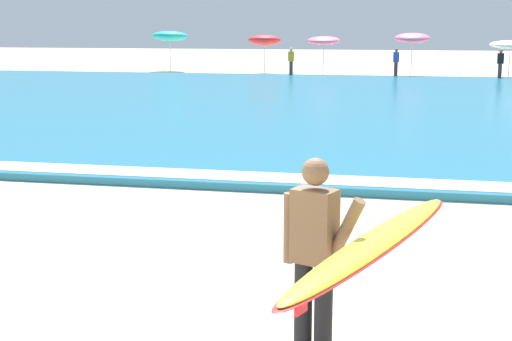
{
  "coord_description": "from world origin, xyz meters",
  "views": [
    {
      "loc": [
        1.87,
        -5.9,
        2.74
      ],
      "look_at": [
        0.19,
        2.12,
        1.1
      ],
      "focal_mm": 50.8,
      "sensor_mm": 36.0,
      "label": 1
    }
  ],
  "objects_px": {
    "beach_umbrella_4": "(510,45)",
    "beachgoer_near_row_mid": "(500,64)",
    "beach_umbrella_1": "(265,40)",
    "beachgoer_near_row_right": "(396,62)",
    "beachgoer_near_row_left": "(291,61)",
    "beach_umbrella_3": "(412,38)",
    "beach_umbrella_2": "(324,41)",
    "surfer_with_board": "(345,249)",
    "beach_umbrella_0": "(170,36)"
  },
  "relations": [
    {
      "from": "beach_umbrella_1",
      "to": "beach_umbrella_0",
      "type": "bearing_deg",
      "value": 172.52
    },
    {
      "from": "beach_umbrella_3",
      "to": "beach_umbrella_0",
      "type": "bearing_deg",
      "value": 171.94
    },
    {
      "from": "beach_umbrella_1",
      "to": "beachgoer_near_row_mid",
      "type": "bearing_deg",
      "value": -13.14
    },
    {
      "from": "beachgoer_near_row_mid",
      "to": "beachgoer_near_row_right",
      "type": "distance_m",
      "value": 5.31
    },
    {
      "from": "surfer_with_board",
      "to": "beachgoer_near_row_mid",
      "type": "bearing_deg",
      "value": 81.57
    },
    {
      "from": "beachgoer_near_row_mid",
      "to": "beachgoer_near_row_left",
      "type": "bearing_deg",
      "value": 177.92
    },
    {
      "from": "surfer_with_board",
      "to": "beachgoer_near_row_left",
      "type": "bearing_deg",
      "value": 99.81
    },
    {
      "from": "surfer_with_board",
      "to": "beach_umbrella_4",
      "type": "relative_size",
      "value": 1.3
    },
    {
      "from": "beach_umbrella_0",
      "to": "beachgoer_near_row_mid",
      "type": "height_order",
      "value": "beach_umbrella_0"
    },
    {
      "from": "beach_umbrella_1",
      "to": "beach_umbrella_3",
      "type": "relative_size",
      "value": 0.93
    },
    {
      "from": "beach_umbrella_3",
      "to": "beach_umbrella_4",
      "type": "relative_size",
      "value": 1.12
    },
    {
      "from": "beach_umbrella_2",
      "to": "beachgoer_near_row_left",
      "type": "distance_m",
      "value": 2.53
    },
    {
      "from": "beach_umbrella_0",
      "to": "beachgoer_near_row_left",
      "type": "height_order",
      "value": "beach_umbrella_0"
    },
    {
      "from": "beach_umbrella_1",
      "to": "beach_umbrella_2",
      "type": "bearing_deg",
      "value": -15.28
    },
    {
      "from": "beach_umbrella_2",
      "to": "beachgoer_near_row_mid",
      "type": "height_order",
      "value": "beach_umbrella_2"
    },
    {
      "from": "surfer_with_board",
      "to": "beach_umbrella_2",
      "type": "height_order",
      "value": "beach_umbrella_2"
    },
    {
      "from": "beachgoer_near_row_left",
      "to": "beachgoer_near_row_mid",
      "type": "height_order",
      "value": "same"
    },
    {
      "from": "beachgoer_near_row_right",
      "to": "surfer_with_board",
      "type": "bearing_deg",
      "value": -89.57
    },
    {
      "from": "beach_umbrella_1",
      "to": "beachgoer_near_row_left",
      "type": "relative_size",
      "value": 1.44
    },
    {
      "from": "beach_umbrella_3",
      "to": "beachgoer_near_row_mid",
      "type": "bearing_deg",
      "value": -21.49
    },
    {
      "from": "beach_umbrella_2",
      "to": "beachgoer_near_row_mid",
      "type": "distance_m",
      "value": 9.62
    },
    {
      "from": "beach_umbrella_3",
      "to": "beach_umbrella_4",
      "type": "distance_m",
      "value": 5.12
    },
    {
      "from": "beach_umbrella_1",
      "to": "beach_umbrella_4",
      "type": "relative_size",
      "value": 1.05
    },
    {
      "from": "beach_umbrella_4",
      "to": "beachgoer_near_row_mid",
      "type": "xyz_separation_m",
      "value": [
        -0.64,
        -1.61,
        -0.93
      ]
    },
    {
      "from": "beachgoer_near_row_mid",
      "to": "beachgoer_near_row_right",
      "type": "relative_size",
      "value": 1.0
    },
    {
      "from": "beach_umbrella_0",
      "to": "beachgoer_near_row_right",
      "type": "bearing_deg",
      "value": -12.93
    },
    {
      "from": "beach_umbrella_3",
      "to": "beachgoer_near_row_right",
      "type": "distance_m",
      "value": 1.85
    },
    {
      "from": "beach_umbrella_1",
      "to": "beachgoer_near_row_right",
      "type": "relative_size",
      "value": 1.44
    },
    {
      "from": "beachgoer_near_row_mid",
      "to": "surfer_with_board",
      "type": "bearing_deg",
      "value": -98.43
    },
    {
      "from": "surfer_with_board",
      "to": "beach_umbrella_1",
      "type": "xyz_separation_m",
      "value": [
        -7.92,
        36.81,
        0.88
      ]
    },
    {
      "from": "beach_umbrella_4",
      "to": "beachgoer_near_row_left",
      "type": "height_order",
      "value": "beach_umbrella_4"
    },
    {
      "from": "beach_umbrella_3",
      "to": "beachgoer_near_row_right",
      "type": "height_order",
      "value": "beach_umbrella_3"
    },
    {
      "from": "beach_umbrella_1",
      "to": "beachgoer_near_row_right",
      "type": "distance_m",
      "value": 8.09
    },
    {
      "from": "beach_umbrella_1",
      "to": "beach_umbrella_3",
      "type": "xyz_separation_m",
      "value": [
        8.47,
        -1.26,
        0.17
      ]
    },
    {
      "from": "beach_umbrella_3",
      "to": "beach_umbrella_4",
      "type": "height_order",
      "value": "beach_umbrella_3"
    },
    {
      "from": "beach_umbrella_4",
      "to": "beachgoer_near_row_right",
      "type": "relative_size",
      "value": 1.38
    },
    {
      "from": "beach_umbrella_4",
      "to": "beachgoer_near_row_right",
      "type": "bearing_deg",
      "value": -170.91
    },
    {
      "from": "surfer_with_board",
      "to": "beachgoer_near_row_right",
      "type": "distance_m",
      "value": 34.46
    },
    {
      "from": "beach_umbrella_3",
      "to": "beachgoer_near_row_mid",
      "type": "xyz_separation_m",
      "value": [
        4.46,
        -1.76,
        -1.25
      ]
    },
    {
      "from": "beach_umbrella_0",
      "to": "beach_umbrella_4",
      "type": "height_order",
      "value": "beach_umbrella_0"
    },
    {
      "from": "beach_umbrella_2",
      "to": "beach_umbrella_1",
      "type": "bearing_deg",
      "value": 164.72
    },
    {
      "from": "beach_umbrella_4",
      "to": "beachgoer_near_row_right",
      "type": "distance_m",
      "value": 6.06
    },
    {
      "from": "beach_umbrella_1",
      "to": "beachgoer_near_row_right",
      "type": "bearing_deg",
      "value": -17.1
    },
    {
      "from": "surfer_with_board",
      "to": "beach_umbrella_4",
      "type": "bearing_deg",
      "value": 80.93
    },
    {
      "from": "beachgoer_near_row_left",
      "to": "beach_umbrella_2",
      "type": "bearing_deg",
      "value": 46.06
    },
    {
      "from": "beach_umbrella_3",
      "to": "beachgoer_near_row_left",
      "type": "height_order",
      "value": "beach_umbrella_3"
    },
    {
      "from": "beach_umbrella_2",
      "to": "beachgoer_near_row_right",
      "type": "distance_m",
      "value": 4.44
    },
    {
      "from": "beach_umbrella_1",
      "to": "beachgoer_near_row_left",
      "type": "bearing_deg",
      "value": -52.53
    },
    {
      "from": "beach_umbrella_1",
      "to": "beachgoer_near_row_right",
      "type": "xyz_separation_m",
      "value": [
        7.66,
        -2.36,
        -1.08
      ]
    },
    {
      "from": "beachgoer_near_row_left",
      "to": "beach_umbrella_4",
      "type": "bearing_deg",
      "value": 5.98
    }
  ]
}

